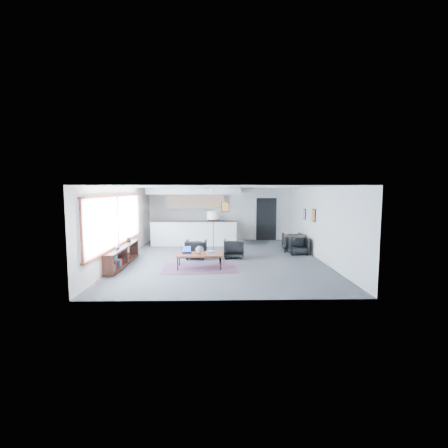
{
  "coord_description": "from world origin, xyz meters",
  "views": [
    {
      "loc": [
        -0.19,
        -11.64,
        2.49
      ],
      "look_at": [
        0.09,
        0.4,
        1.23
      ],
      "focal_mm": 26.0,
      "sensor_mm": 36.0,
      "label": 1
    }
  ],
  "objects_px": {
    "coffee_table": "(199,255)",
    "floor_lamp": "(213,217)",
    "book_stack": "(210,252)",
    "armchair_right": "(234,248)",
    "laptop": "(187,251)",
    "microwave": "(213,218)",
    "ceramic_pot": "(200,250)",
    "armchair_left": "(196,248)",
    "dining_table": "(296,237)",
    "dining_chair_near": "(298,246)",
    "dining_chair_far": "(293,242)"
  },
  "relations": [
    {
      "from": "book_stack",
      "to": "dining_chair_far",
      "type": "relative_size",
      "value": 0.49
    },
    {
      "from": "laptop",
      "to": "book_stack",
      "type": "relative_size",
      "value": 1.05
    },
    {
      "from": "dining_table",
      "to": "dining_chair_near",
      "type": "distance_m",
      "value": 0.55
    },
    {
      "from": "book_stack",
      "to": "armchair_left",
      "type": "height_order",
      "value": "armchair_left"
    },
    {
      "from": "book_stack",
      "to": "dining_chair_far",
      "type": "xyz_separation_m",
      "value": [
        3.38,
        3.08,
        -0.18
      ]
    },
    {
      "from": "floor_lamp",
      "to": "dining_chair_near",
      "type": "bearing_deg",
      "value": -6.53
    },
    {
      "from": "armchair_left",
      "to": "microwave",
      "type": "xyz_separation_m",
      "value": [
        0.6,
        4.13,
        0.73
      ]
    },
    {
      "from": "laptop",
      "to": "dining_chair_far",
      "type": "bearing_deg",
      "value": 26.2
    },
    {
      "from": "ceramic_pot",
      "to": "dining_table",
      "type": "relative_size",
      "value": 0.25
    },
    {
      "from": "coffee_table",
      "to": "armchair_right",
      "type": "bearing_deg",
      "value": 50.7
    },
    {
      "from": "book_stack",
      "to": "dining_table",
      "type": "relative_size",
      "value": 0.32
    },
    {
      "from": "armchair_left",
      "to": "floor_lamp",
      "type": "height_order",
      "value": "floor_lamp"
    },
    {
      "from": "dining_chair_far",
      "to": "dining_table",
      "type": "bearing_deg",
      "value": 87.61
    },
    {
      "from": "book_stack",
      "to": "armchair_left",
      "type": "xyz_separation_m",
      "value": [
        -0.55,
        1.45,
        -0.14
      ]
    },
    {
      "from": "book_stack",
      "to": "dining_chair_far",
      "type": "bearing_deg",
      "value": 42.32
    },
    {
      "from": "ceramic_pot",
      "to": "dining_chair_far",
      "type": "distance_m",
      "value": 4.88
    },
    {
      "from": "book_stack",
      "to": "armchair_right",
      "type": "relative_size",
      "value": 0.44
    },
    {
      "from": "floor_lamp",
      "to": "microwave",
      "type": "xyz_separation_m",
      "value": [
        -0.02,
        3.03,
        -0.33
      ]
    },
    {
      "from": "book_stack",
      "to": "armchair_left",
      "type": "relative_size",
      "value": 0.44
    },
    {
      "from": "laptop",
      "to": "floor_lamp",
      "type": "height_order",
      "value": "floor_lamp"
    },
    {
      "from": "dining_chair_far",
      "to": "microwave",
      "type": "distance_m",
      "value": 4.24
    },
    {
      "from": "armchair_left",
      "to": "dining_chair_near",
      "type": "xyz_separation_m",
      "value": [
        3.94,
        0.72,
        -0.06
      ]
    },
    {
      "from": "coffee_table",
      "to": "floor_lamp",
      "type": "xyz_separation_m",
      "value": [
        0.42,
        2.55,
        1.0
      ]
    },
    {
      "from": "book_stack",
      "to": "microwave",
      "type": "distance_m",
      "value": 5.61
    },
    {
      "from": "dining_chair_far",
      "to": "book_stack",
      "type": "bearing_deg",
      "value": 39.93
    },
    {
      "from": "coffee_table",
      "to": "floor_lamp",
      "type": "relative_size",
      "value": 0.89
    },
    {
      "from": "ceramic_pot",
      "to": "microwave",
      "type": "xyz_separation_m",
      "value": [
        0.4,
        5.64,
        0.51
      ]
    },
    {
      "from": "book_stack",
      "to": "ceramic_pot",
      "type": "bearing_deg",
      "value": -170.01
    },
    {
      "from": "book_stack",
      "to": "floor_lamp",
      "type": "xyz_separation_m",
      "value": [
        0.07,
        2.55,
        0.93
      ]
    },
    {
      "from": "ceramic_pot",
      "to": "book_stack",
      "type": "distance_m",
      "value": 0.36
    },
    {
      "from": "coffee_table",
      "to": "book_stack",
      "type": "relative_size",
      "value": 4.49
    },
    {
      "from": "floor_lamp",
      "to": "dining_chair_far",
      "type": "xyz_separation_m",
      "value": [
        3.32,
        0.53,
        -1.1
      ]
    },
    {
      "from": "armchair_left",
      "to": "dining_chair_far",
      "type": "xyz_separation_m",
      "value": [
        3.94,
        1.63,
        -0.04
      ]
    },
    {
      "from": "floor_lamp",
      "to": "dining_table",
      "type": "relative_size",
      "value": 1.6
    },
    {
      "from": "laptop",
      "to": "dining_chair_far",
      "type": "xyz_separation_m",
      "value": [
        4.15,
        2.97,
        -0.2
      ]
    },
    {
      "from": "armchair_left",
      "to": "armchair_right",
      "type": "xyz_separation_m",
      "value": [
        1.39,
        0.11,
        -0.0
      ]
    },
    {
      "from": "armchair_right",
      "to": "ceramic_pot",
      "type": "bearing_deg",
      "value": 58.13
    },
    {
      "from": "ceramic_pot",
      "to": "armchair_left",
      "type": "relative_size",
      "value": 0.34
    },
    {
      "from": "dining_table",
      "to": "dining_chair_far",
      "type": "xyz_separation_m",
      "value": [
        0.0,
        0.45,
        -0.28
      ]
    },
    {
      "from": "coffee_table",
      "to": "laptop",
      "type": "relative_size",
      "value": 4.27
    },
    {
      "from": "armchair_left",
      "to": "dining_table",
      "type": "bearing_deg",
      "value": -159.99
    },
    {
      "from": "dining_chair_far",
      "to": "microwave",
      "type": "height_order",
      "value": "microwave"
    },
    {
      "from": "book_stack",
      "to": "armchair_right",
      "type": "height_order",
      "value": "armchair_right"
    },
    {
      "from": "armchair_left",
      "to": "laptop",
      "type": "bearing_deg",
      "value": 84.11
    },
    {
      "from": "dining_chair_near",
      "to": "microwave",
      "type": "xyz_separation_m",
      "value": [
        -3.33,
        3.41,
        0.79
      ]
    },
    {
      "from": "microwave",
      "to": "dining_chair_near",
      "type": "bearing_deg",
      "value": -44.28
    },
    {
      "from": "armchair_right",
      "to": "dining_chair_far",
      "type": "distance_m",
      "value": 2.97
    },
    {
      "from": "ceramic_pot",
      "to": "dining_chair_near",
      "type": "distance_m",
      "value": 4.35
    },
    {
      "from": "book_stack",
      "to": "armchair_left",
      "type": "distance_m",
      "value": 1.56
    },
    {
      "from": "armchair_left",
      "to": "floor_lamp",
      "type": "distance_m",
      "value": 1.65
    }
  ]
}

